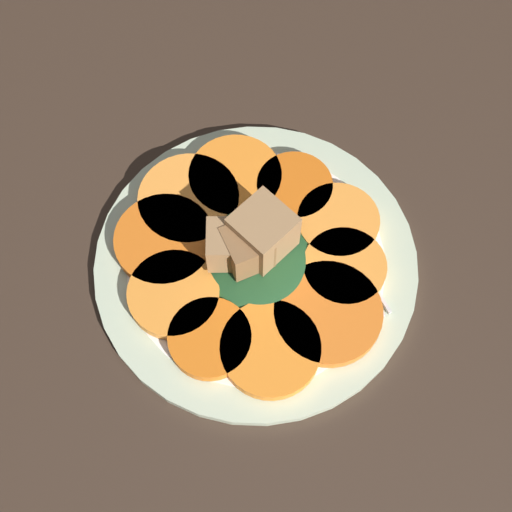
# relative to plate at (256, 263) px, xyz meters

# --- Properties ---
(table_slab) EXTENTS (1.20, 1.20, 0.02)m
(table_slab) POSITION_rel_plate_xyz_m (0.00, 0.00, -0.02)
(table_slab) COLOR #38281E
(table_slab) RESTS_ON ground
(plate) EXTENTS (0.30, 0.30, 0.01)m
(plate) POSITION_rel_plate_xyz_m (0.00, 0.00, 0.00)
(plate) COLOR beige
(plate) RESTS_ON table_slab
(carrot_slice_0) EXTENTS (0.09, 0.09, 0.01)m
(carrot_slice_0) POSITION_rel_plate_xyz_m (0.09, -0.02, 0.01)
(carrot_slice_0) COLOR orange
(carrot_slice_0) RESTS_ON plate
(carrot_slice_1) EXTENTS (0.10, 0.10, 0.01)m
(carrot_slice_1) POSITION_rel_plate_xyz_m (0.08, 0.03, 0.01)
(carrot_slice_1) COLOR #F99438
(carrot_slice_1) RESTS_ON plate
(carrot_slice_2) EXTENTS (0.09, 0.09, 0.01)m
(carrot_slice_2) POSITION_rel_plate_xyz_m (0.05, 0.07, 0.01)
(carrot_slice_2) COLOR orange
(carrot_slice_2) RESTS_ON plate
(carrot_slice_3) EXTENTS (0.08, 0.08, 0.01)m
(carrot_slice_3) POSITION_rel_plate_xyz_m (-0.00, 0.08, 0.01)
(carrot_slice_3) COLOR orange
(carrot_slice_3) RESTS_ON plate
(carrot_slice_4) EXTENTS (0.07, 0.07, 0.01)m
(carrot_slice_4) POSITION_rel_plate_xyz_m (-0.05, 0.07, 0.01)
(carrot_slice_4) COLOR orange
(carrot_slice_4) RESTS_ON plate
(carrot_slice_5) EXTENTS (0.09, 0.09, 0.01)m
(carrot_slice_5) POSITION_rel_plate_xyz_m (-0.08, 0.03, 0.01)
(carrot_slice_5) COLOR orange
(carrot_slice_5) RESTS_ON plate
(carrot_slice_6) EXTENTS (0.10, 0.10, 0.01)m
(carrot_slice_6) POSITION_rel_plate_xyz_m (-0.08, -0.03, 0.01)
(carrot_slice_6) COLOR orange
(carrot_slice_6) RESTS_ON plate
(carrot_slice_7) EXTENTS (0.08, 0.08, 0.01)m
(carrot_slice_7) POSITION_rel_plate_xyz_m (-0.04, -0.07, 0.01)
(carrot_slice_7) COLOR orange
(carrot_slice_7) RESTS_ON plate
(carrot_slice_8) EXTENTS (0.08, 0.08, 0.01)m
(carrot_slice_8) POSITION_rel_plate_xyz_m (0.00, -0.09, 0.01)
(carrot_slice_8) COLOR orange
(carrot_slice_8) RESTS_ON plate
(carrot_slice_9) EXTENTS (0.07, 0.07, 0.01)m
(carrot_slice_9) POSITION_rel_plate_xyz_m (0.05, -0.07, 0.01)
(carrot_slice_9) COLOR orange
(carrot_slice_9) RESTS_ON plate
(center_pile) EXTENTS (0.11, 0.10, 0.06)m
(center_pile) POSITION_rel_plate_xyz_m (0.00, 0.00, 0.03)
(center_pile) COLOR #1E4723
(center_pile) RESTS_ON plate
(fork) EXTENTS (0.18, 0.02, 0.00)m
(fork) POSITION_rel_plate_xyz_m (-0.01, -0.07, 0.01)
(fork) COLOR silver
(fork) RESTS_ON plate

